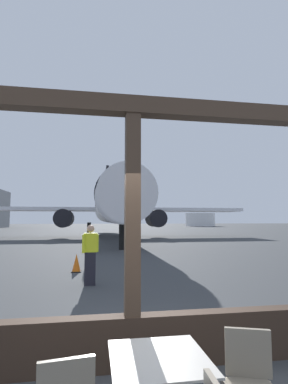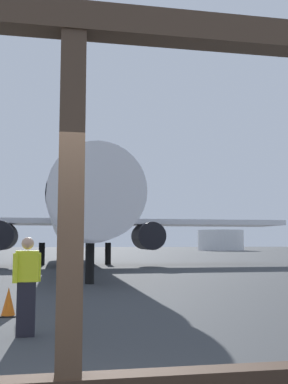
{
  "view_description": "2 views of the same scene",
  "coord_description": "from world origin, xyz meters",
  "px_view_note": "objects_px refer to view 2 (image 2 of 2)",
  "views": [
    {
      "loc": [
        -0.49,
        -3.91,
        1.88
      ],
      "look_at": [
        2.74,
        15.71,
        3.79
      ],
      "focal_mm": 27.48,
      "sensor_mm": 36.0,
      "label": 1
    },
    {
      "loc": [
        -0.09,
        -3.62,
        1.66
      ],
      "look_at": [
        3.69,
        16.68,
        3.9
      ],
      "focal_mm": 43.11,
      "sensor_mm": 36.0,
      "label": 2
    }
  ],
  "objects_px": {
    "airplane": "(77,217)",
    "fuel_storage_tank": "(221,240)",
    "traffic_cone": "(8,303)",
    "ground_crew_worker": "(27,285)"
  },
  "relations": [
    {
      "from": "airplane",
      "to": "fuel_storage_tank",
      "type": "xyz_separation_m",
      "value": [
        30.53,
        56.12,
        -1.34
      ]
    },
    {
      "from": "airplane",
      "to": "fuel_storage_tank",
      "type": "relative_size",
      "value": 3.64
    },
    {
      "from": "ground_crew_worker",
      "to": "fuel_storage_tank",
      "type": "distance_m",
      "value": 85.42
    },
    {
      "from": "ground_crew_worker",
      "to": "fuel_storage_tank",
      "type": "xyz_separation_m",
      "value": [
        32.33,
        79.06,
        1.11
      ]
    },
    {
      "from": "traffic_cone",
      "to": "fuel_storage_tank",
      "type": "relative_size",
      "value": 0.07
    },
    {
      "from": "traffic_cone",
      "to": "fuel_storage_tank",
      "type": "distance_m",
      "value": 83.51
    },
    {
      "from": "ground_crew_worker",
      "to": "traffic_cone",
      "type": "relative_size",
      "value": 2.7
    },
    {
      "from": "ground_crew_worker",
      "to": "traffic_cone",
      "type": "distance_m",
      "value": 2.44
    },
    {
      "from": "airplane",
      "to": "traffic_cone",
      "type": "relative_size",
      "value": 51.08
    },
    {
      "from": "airplane",
      "to": "fuel_storage_tank",
      "type": "bearing_deg",
      "value": 61.45
    }
  ]
}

